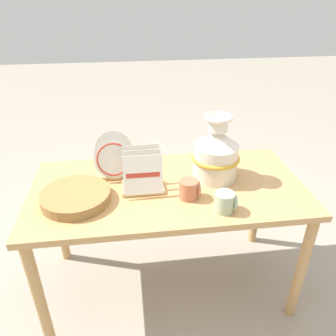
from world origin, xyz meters
TOP-DOWN VIEW (x-y plane):
  - ground_plane at (0.00, 0.00)m, footprint 14.00×14.00m
  - display_table at (0.00, 0.00)m, footprint 1.46×0.73m
  - ceramic_vase at (0.27, 0.06)m, footprint 0.27×0.27m
  - dish_rack_round_plates at (-0.28, 0.16)m, footprint 0.22×0.19m
  - dish_rack_square_plates at (-0.14, -0.01)m, footprint 0.22×0.19m
  - wicker_charger_stack at (-0.47, -0.08)m, footprint 0.34×0.34m
  - mug_terracotta_glaze at (0.09, -0.12)m, footprint 0.10×0.10m
  - mug_sage_glaze at (0.24, -0.25)m, footprint 0.10×0.10m

SIDE VIEW (x-z plane):
  - ground_plane at x=0.00m, z-range 0.00..0.00m
  - display_table at x=0.00m, z-range 0.28..1.02m
  - wicker_charger_stack at x=-0.47m, z-range 0.74..0.79m
  - mug_terracotta_glaze at x=0.09m, z-range 0.74..0.84m
  - mug_sage_glaze at x=0.24m, z-range 0.74..0.84m
  - dish_rack_square_plates at x=-0.14m, z-range 0.70..0.92m
  - dish_rack_round_plates at x=-0.28m, z-range 0.72..0.95m
  - ceramic_vase at x=0.27m, z-range 0.71..1.07m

